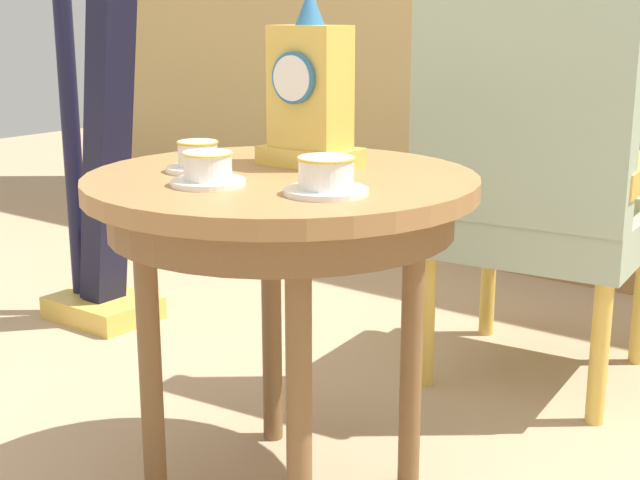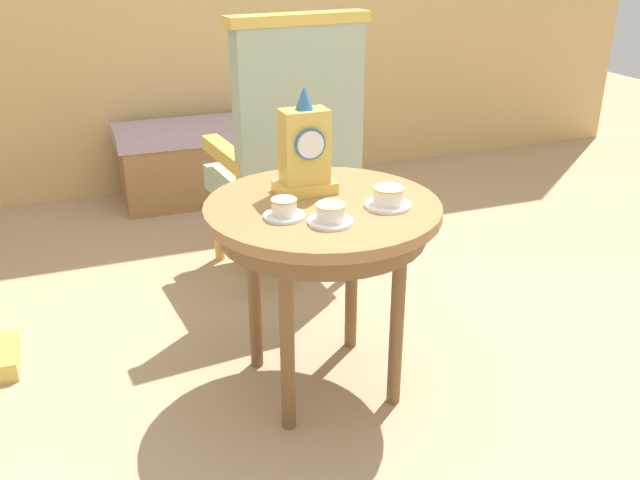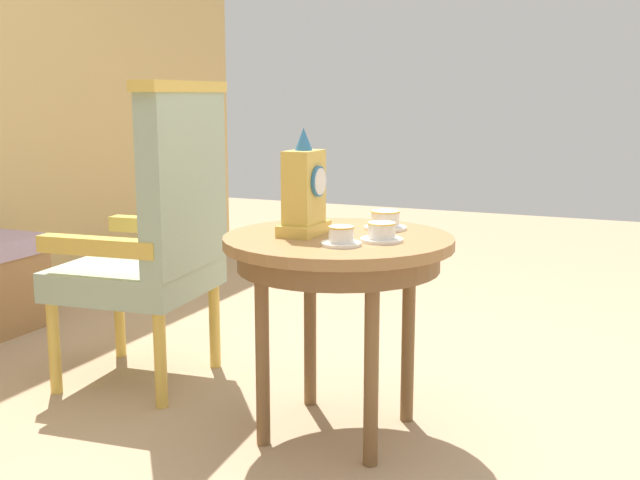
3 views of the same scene
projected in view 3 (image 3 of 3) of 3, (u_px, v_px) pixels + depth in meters
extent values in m
plane|color=tan|center=(350.00, 428.00, 2.61)|extent=(10.00, 10.00, 0.00)
cylinder|color=#9E7042|center=(338.00, 241.00, 2.48)|extent=(0.73, 0.73, 0.03)
cylinder|color=brown|center=(338.00, 258.00, 2.48)|extent=(0.64, 0.64, 0.07)
cylinder|color=brown|center=(310.00, 320.00, 2.77)|extent=(0.04, 0.04, 0.62)
cylinder|color=brown|center=(262.00, 350.00, 2.44)|extent=(0.04, 0.04, 0.62)
cylinder|color=brown|center=(371.00, 366.00, 2.30)|extent=(0.04, 0.04, 0.62)
cylinder|color=brown|center=(408.00, 333.00, 2.63)|extent=(0.04, 0.04, 0.62)
cylinder|color=white|center=(341.00, 244.00, 2.31)|extent=(0.12, 0.12, 0.01)
cylinder|color=white|center=(341.00, 234.00, 2.31)|extent=(0.07, 0.07, 0.05)
torus|color=gold|center=(341.00, 227.00, 2.30)|extent=(0.08, 0.08, 0.00)
cylinder|color=white|center=(382.00, 240.00, 2.38)|extent=(0.13, 0.13, 0.01)
cylinder|color=white|center=(382.00, 230.00, 2.37)|extent=(0.08, 0.08, 0.05)
torus|color=gold|center=(382.00, 223.00, 2.37)|extent=(0.09, 0.09, 0.00)
cylinder|color=white|center=(385.00, 228.00, 2.59)|extent=(0.14, 0.14, 0.01)
cylinder|color=white|center=(385.00, 219.00, 2.58)|extent=(0.09, 0.09, 0.05)
torus|color=gold|center=(386.00, 212.00, 2.58)|extent=(0.10, 0.10, 0.00)
cube|color=gold|center=(304.00, 229.00, 2.50)|extent=(0.19, 0.11, 0.04)
cube|color=gold|center=(304.00, 187.00, 2.47)|extent=(0.14, 0.09, 0.23)
cylinder|color=teal|center=(319.00, 181.00, 2.45)|extent=(0.10, 0.01, 0.10)
cylinder|color=white|center=(320.00, 181.00, 2.45)|extent=(0.08, 0.00, 0.08)
cone|color=teal|center=(304.00, 139.00, 2.44)|extent=(0.06, 0.06, 0.07)
cube|color=#9EB299|center=(136.00, 278.00, 2.99)|extent=(0.57, 0.57, 0.11)
cube|color=#9EB299|center=(184.00, 182.00, 2.86)|extent=(0.53, 0.14, 0.64)
cube|color=gold|center=(181.00, 87.00, 2.80)|extent=(0.57, 0.16, 0.04)
cube|color=gold|center=(164.00, 226.00, 3.18)|extent=(0.12, 0.47, 0.06)
cube|color=gold|center=(99.00, 246.00, 2.75)|extent=(0.12, 0.47, 0.06)
cylinder|color=gold|center=(119.00, 316.00, 3.31)|extent=(0.04, 0.04, 0.35)
cylinder|color=gold|center=(54.00, 347.00, 2.90)|extent=(0.04, 0.04, 0.35)
cylinder|color=gold|center=(215.00, 325.00, 3.18)|extent=(0.04, 0.04, 0.35)
cylinder|color=gold|center=(160.00, 360.00, 2.76)|extent=(0.04, 0.04, 0.35)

